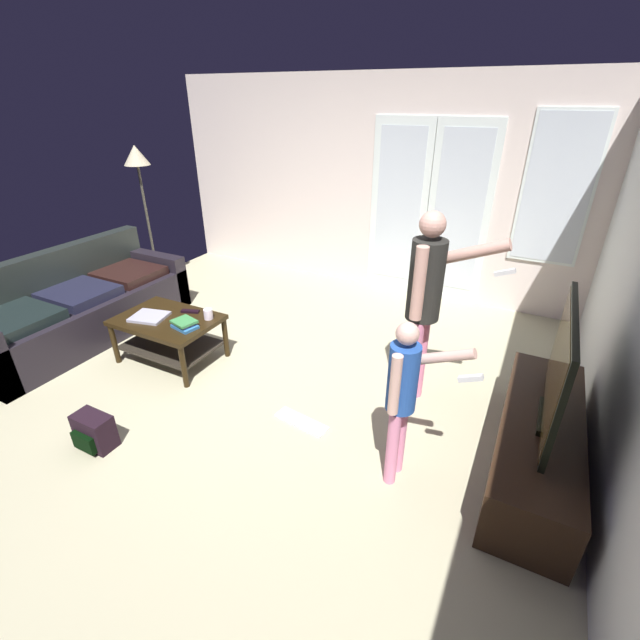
% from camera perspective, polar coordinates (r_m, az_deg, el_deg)
% --- Properties ---
extents(ground_plane, '(5.37, 5.45, 0.02)m').
position_cam_1_polar(ground_plane, '(3.92, -9.79, -8.53)').
color(ground_plane, '#B3AD8A').
extents(wall_back_with_doors, '(5.37, 0.09, 2.55)m').
position_cam_1_polar(wall_back_with_doors, '(5.59, 7.49, 16.62)').
color(wall_back_with_doors, silver).
rests_on(wall_back_with_doors, ground_plane).
extents(leather_couch, '(0.87, 2.20, 0.86)m').
position_cam_1_polar(leather_couch, '(5.14, -29.05, 1.34)').
color(leather_couch, black).
rests_on(leather_couch, ground_plane).
extents(coffee_table, '(0.92, 0.64, 0.44)m').
position_cam_1_polar(coffee_table, '(4.29, -19.22, -1.19)').
color(coffee_table, black).
rests_on(coffee_table, ground_plane).
extents(tv_stand, '(0.49, 1.61, 0.41)m').
position_cam_1_polar(tv_stand, '(3.33, 26.52, -14.30)').
color(tv_stand, black).
rests_on(tv_stand, ground_plane).
extents(flat_screen_tv, '(0.08, 1.10, 0.75)m').
position_cam_1_polar(flat_screen_tv, '(3.01, 28.80, -5.71)').
color(flat_screen_tv, black).
rests_on(flat_screen_tv, tv_stand).
extents(person_adult, '(0.70, 0.43, 1.58)m').
position_cam_1_polar(person_adult, '(3.30, 13.74, 3.04)').
color(person_adult, pink).
rests_on(person_adult, ground_plane).
extents(person_child, '(0.53, 0.31, 1.15)m').
position_cam_1_polar(person_child, '(2.68, 10.89, -9.11)').
color(person_child, pink).
rests_on(person_child, ground_plane).
extents(floor_lamp, '(0.30, 0.30, 1.76)m').
position_cam_1_polar(floor_lamp, '(5.84, -22.72, 17.81)').
color(floor_lamp, '#3C352C').
rests_on(floor_lamp, ground_plane).
extents(backpack, '(0.28, 0.20, 0.26)m').
position_cam_1_polar(backpack, '(3.59, -27.52, -12.85)').
color(backpack, black).
rests_on(backpack, ground_plane).
extents(loose_keyboard, '(0.45, 0.19, 0.02)m').
position_cam_1_polar(loose_keyboard, '(3.47, -2.46, -13.15)').
color(loose_keyboard, white).
rests_on(loose_keyboard, ground_plane).
extents(laptop_closed, '(0.36, 0.32, 0.03)m').
position_cam_1_polar(laptop_closed, '(4.30, -21.46, 0.41)').
color(laptop_closed, '#ACABBF').
rests_on(laptop_closed, coffee_table).
extents(cup_near_edge, '(0.08, 0.08, 0.09)m').
position_cam_1_polar(cup_near_edge, '(4.10, -14.44, 0.76)').
color(cup_near_edge, white).
rests_on(cup_near_edge, coffee_table).
extents(tv_remote_black, '(0.18, 0.11, 0.02)m').
position_cam_1_polar(tv_remote_black, '(4.28, -16.64, 1.10)').
color(tv_remote_black, black).
rests_on(tv_remote_black, coffee_table).
extents(book_stack, '(0.25, 0.21, 0.07)m').
position_cam_1_polar(book_stack, '(4.01, -17.35, -0.51)').
color(book_stack, '#316FAF').
rests_on(book_stack, coffee_table).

